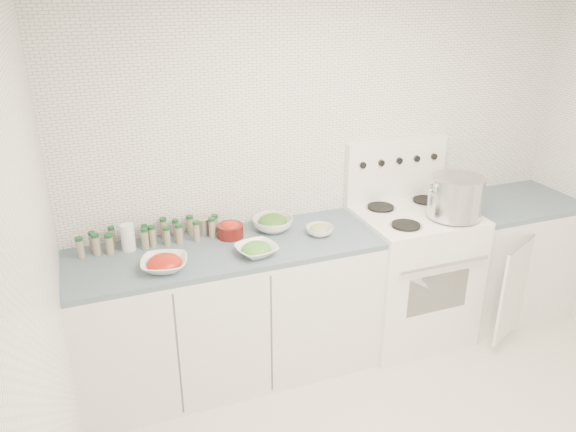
{
  "coord_description": "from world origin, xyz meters",
  "views": [
    {
      "loc": [
        -1.54,
        -1.73,
        2.38
      ],
      "look_at": [
        -0.45,
        1.14,
        1.07
      ],
      "focal_mm": 35.0,
      "sensor_mm": 36.0,
      "label": 1
    }
  ],
  "objects_px": {
    "stove": "(410,270)",
    "bowl_snowpea": "(257,249)",
    "stock_pot": "(456,195)",
    "bowl_tomato": "(164,263)"
  },
  "relations": [
    {
      "from": "stock_pot",
      "to": "bowl_snowpea",
      "type": "xyz_separation_m",
      "value": [
        -1.34,
        0.01,
        -0.16
      ]
    },
    {
      "from": "stove",
      "to": "stock_pot",
      "type": "xyz_separation_m",
      "value": [
        0.18,
        -0.16,
        0.59
      ]
    },
    {
      "from": "stove",
      "to": "bowl_snowpea",
      "type": "height_order",
      "value": "stove"
    },
    {
      "from": "stove",
      "to": "bowl_snowpea",
      "type": "xyz_separation_m",
      "value": [
        -1.16,
        -0.15,
        0.44
      ]
    },
    {
      "from": "bowl_snowpea",
      "to": "stove",
      "type": "bearing_deg",
      "value": 7.33
    },
    {
      "from": "stock_pot",
      "to": "bowl_snowpea",
      "type": "bearing_deg",
      "value": 179.62
    },
    {
      "from": "stock_pot",
      "to": "bowl_tomato",
      "type": "height_order",
      "value": "stock_pot"
    },
    {
      "from": "stove",
      "to": "stock_pot",
      "type": "bearing_deg",
      "value": -40.87
    },
    {
      "from": "stove",
      "to": "bowl_tomato",
      "type": "bearing_deg",
      "value": -175.34
    },
    {
      "from": "stock_pot",
      "to": "bowl_tomato",
      "type": "xyz_separation_m",
      "value": [
        -1.87,
        0.02,
        -0.15
      ]
    }
  ]
}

